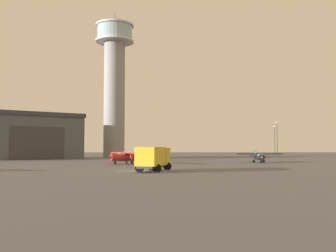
# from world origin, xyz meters

# --- Properties ---
(ground_plane) EXTENTS (400.00, 400.00, 0.00)m
(ground_plane) POSITION_xyz_m (0.00, 0.00, 0.00)
(ground_plane) COLOR #545456
(control_tower) EXTENTS (11.62, 11.62, 44.63)m
(control_tower) POSITION_xyz_m (-9.97, 68.70, 23.92)
(control_tower) COLOR gray
(control_tower) RESTS_ON ground_plane
(hangar) EXTENTS (30.36, 29.00, 11.44)m
(hangar) POSITION_xyz_m (-30.48, 52.53, 5.74)
(hangar) COLOR #4C5159
(hangar) RESTS_ON ground_plane
(airplane_red) EXTENTS (7.68, 9.59, 2.99)m
(airplane_red) POSITION_xyz_m (-2.90, 18.42, 1.39)
(airplane_red) COLOR red
(airplane_red) RESTS_ON ground_plane
(airplane_black) EXTENTS (8.60, 6.75, 2.54)m
(airplane_black) POSITION_xyz_m (21.46, 24.10, 1.18)
(airplane_black) COLOR black
(airplane_black) RESTS_ON ground_plane
(truck_flatbed_teal) EXTENTS (6.14, 4.43, 2.82)m
(truck_flatbed_teal) POSITION_xyz_m (-2.57, 35.10, 1.34)
(truck_flatbed_teal) COLOR #38383D
(truck_flatbed_teal) RESTS_ON ground_plane
(truck_box_yellow) EXTENTS (4.41, 7.40, 2.87)m
(truck_box_yellow) POSITION_xyz_m (1.13, -2.47, 1.66)
(truck_box_yellow) COLOR #38383D
(truck_box_yellow) RESTS_ON ground_plane
(light_post_north) EXTENTS (0.44, 0.44, 9.29)m
(light_post_north) POSITION_xyz_m (32.33, 45.57, 5.49)
(light_post_north) COLOR #38383D
(light_post_north) RESTS_ON ground_plane
(light_post_centre) EXTENTS (0.44, 0.44, 8.85)m
(light_post_centre) POSITION_xyz_m (34.77, 54.66, 5.26)
(light_post_centre) COLOR #38383D
(light_post_centre) RESTS_ON ground_plane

